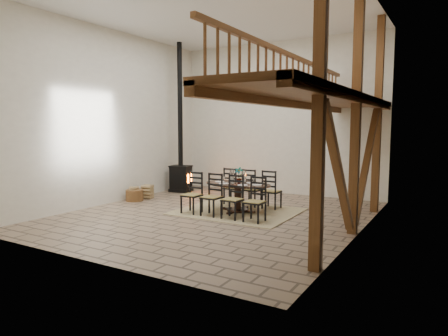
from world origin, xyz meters
The scene contains 7 objects.
ground centered at (0.00, 0.00, 0.00)m, with size 8.00×8.00×0.00m, color #8B725C.
room_shell centered at (1.19, 0.00, 3.01)m, with size 7.02×8.02×5.01m.
rug centered at (0.29, 0.65, 0.01)m, with size 3.00×2.50×0.02m, color tan.
dining_table centered at (0.29, 0.56, 0.39)m, with size 2.26×2.06×1.18m.
wood_stove centered at (-2.92, 2.50, 1.11)m, with size 0.78×0.64×5.00m.
log_basket centered at (-3.12, 0.42, 0.19)m, with size 0.52×0.52×0.43m.
log_stack centered at (-3.04, 0.92, 0.21)m, with size 0.38×0.39×0.42m.
Camera 1 is at (5.21, -8.41, 2.24)m, focal length 32.00 mm.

